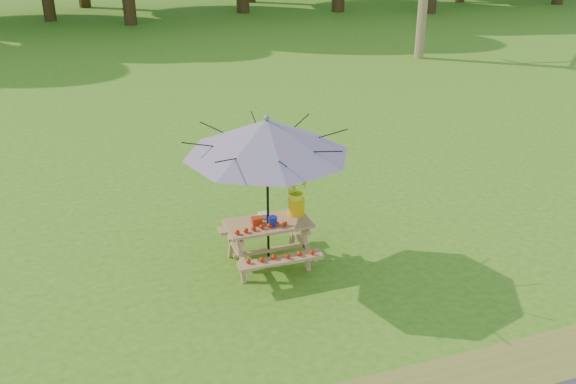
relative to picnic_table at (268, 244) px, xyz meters
name	(u,v)px	position (x,y,z in m)	size (l,w,h in m)	color
ground	(473,244)	(3.16, -0.50, -0.33)	(120.00, 120.00, 0.00)	#347315
picnic_table	(268,244)	(0.00, 0.00, 0.00)	(1.20, 1.32, 0.67)	#9D6B47
patio_umbrella	(267,137)	(0.00, 0.00, 1.62)	(2.51, 2.51, 2.26)	black
produce_bins	(265,220)	(-0.04, 0.00, 0.40)	(0.34, 0.41, 0.13)	#AF2B0E
tomatoes_row	(262,227)	(-0.15, -0.18, 0.38)	(0.77, 0.13, 0.07)	red
flower_bucket	(296,196)	(0.47, 0.12, 0.64)	(0.41, 0.39, 0.56)	yellow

